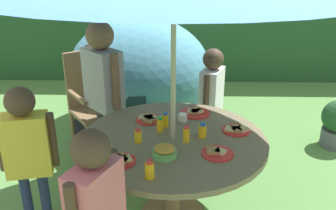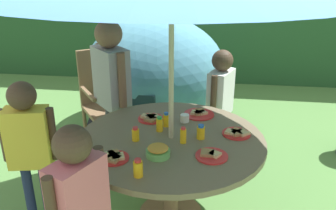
# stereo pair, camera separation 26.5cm
# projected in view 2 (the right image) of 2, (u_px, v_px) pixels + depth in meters

# --- Properties ---
(hedge_backdrop) EXTENTS (9.00, 0.70, 1.88)m
(hedge_backdrop) POSITION_uv_depth(u_px,v_px,m) (199.00, 22.00, 5.92)
(hedge_backdrop) COLOR #234C28
(hedge_backdrop) RESTS_ON ground_plane
(garden_table) EXTENTS (1.37, 1.37, 0.71)m
(garden_table) POSITION_uv_depth(u_px,v_px,m) (171.00, 150.00, 2.65)
(garden_table) COLOR brown
(garden_table) RESTS_ON ground_plane
(wooden_chair) EXTENTS (0.71, 0.69, 1.06)m
(wooden_chair) POSITION_uv_depth(u_px,v_px,m) (108.00, 94.00, 3.76)
(wooden_chair) COLOR brown
(wooden_chair) RESTS_ON ground_plane
(dome_tent) EXTENTS (1.91, 1.91, 1.31)m
(dome_tent) POSITION_uv_depth(u_px,v_px,m) (155.00, 72.00, 4.30)
(dome_tent) COLOR teal
(dome_tent) RESTS_ON ground_plane
(child_in_white_shirt) EXTENTS (0.27, 0.37, 1.15)m
(child_in_white_shirt) POSITION_uv_depth(u_px,v_px,m) (220.00, 93.00, 3.36)
(child_in_white_shirt) COLOR navy
(child_in_white_shirt) RESTS_ON ground_plane
(child_in_grey_shirt) EXTENTS (0.40, 0.41, 1.43)m
(child_in_grey_shirt) POSITION_uv_depth(u_px,v_px,m) (111.00, 78.00, 3.23)
(child_in_grey_shirt) COLOR #3F3F47
(child_in_grey_shirt) RESTS_ON ground_plane
(child_in_yellow_shirt) EXTENTS (0.39, 0.22, 1.16)m
(child_in_yellow_shirt) POSITION_uv_depth(u_px,v_px,m) (29.00, 138.00, 2.53)
(child_in_yellow_shirt) COLOR navy
(child_in_yellow_shirt) RESTS_ON ground_plane
(child_in_pink_shirt) EXTENTS (0.28, 0.37, 1.17)m
(child_in_pink_shirt) POSITION_uv_depth(u_px,v_px,m) (79.00, 198.00, 1.88)
(child_in_pink_shirt) COLOR navy
(child_in_pink_shirt) RESTS_ON ground_plane
(snack_bowl) EXTENTS (0.16, 0.16, 0.08)m
(snack_bowl) POSITION_uv_depth(u_px,v_px,m) (158.00, 151.00, 2.35)
(snack_bowl) COLOR #66B259
(snack_bowl) RESTS_ON garden_table
(plate_near_right) EXTENTS (0.21, 0.21, 0.03)m
(plate_near_right) POSITION_uv_depth(u_px,v_px,m) (151.00, 118.00, 2.89)
(plate_near_right) COLOR red
(plate_near_right) RESTS_ON garden_table
(plate_mid_right) EXTENTS (0.22, 0.22, 0.03)m
(plate_mid_right) POSITION_uv_depth(u_px,v_px,m) (211.00, 155.00, 2.35)
(plate_mid_right) COLOR red
(plate_mid_right) RESTS_ON garden_table
(plate_back_edge) EXTENTS (0.25, 0.25, 0.03)m
(plate_back_edge) POSITION_uv_depth(u_px,v_px,m) (199.00, 114.00, 2.98)
(plate_back_edge) COLOR red
(plate_back_edge) RESTS_ON garden_table
(plate_mid_left) EXTENTS (0.20, 0.20, 0.03)m
(plate_mid_left) POSITION_uv_depth(u_px,v_px,m) (114.00, 157.00, 2.32)
(plate_mid_left) COLOR red
(plate_mid_left) RESTS_ON garden_table
(plate_front_edge) EXTENTS (0.21, 0.21, 0.03)m
(plate_front_edge) POSITION_uv_depth(u_px,v_px,m) (237.00, 133.00, 2.65)
(plate_front_edge) COLOR red
(plate_front_edge) RESTS_ON garden_table
(juice_bottle_near_left) EXTENTS (0.05, 0.05, 0.12)m
(juice_bottle_near_left) POSITION_uv_depth(u_px,v_px,m) (166.00, 120.00, 2.76)
(juice_bottle_near_left) COLOR yellow
(juice_bottle_near_left) RESTS_ON garden_table
(juice_bottle_far_left) EXTENTS (0.05, 0.05, 0.12)m
(juice_bottle_far_left) POSITION_uv_depth(u_px,v_px,m) (183.00, 135.00, 2.51)
(juice_bottle_far_left) COLOR yellow
(juice_bottle_far_left) RESTS_ON garden_table
(juice_bottle_far_right) EXTENTS (0.06, 0.06, 0.11)m
(juice_bottle_far_right) POSITION_uv_depth(u_px,v_px,m) (201.00, 132.00, 2.57)
(juice_bottle_far_right) COLOR yellow
(juice_bottle_far_right) RESTS_ON garden_table
(juice_bottle_center_front) EXTENTS (0.06, 0.06, 0.12)m
(juice_bottle_center_front) POSITION_uv_depth(u_px,v_px,m) (138.00, 168.00, 2.13)
(juice_bottle_center_front) COLOR yellow
(juice_bottle_center_front) RESTS_ON garden_table
(juice_bottle_center_back) EXTENTS (0.05, 0.05, 0.10)m
(juice_bottle_center_back) POSITION_uv_depth(u_px,v_px,m) (136.00, 134.00, 2.55)
(juice_bottle_center_back) COLOR yellow
(juice_bottle_center_back) RESTS_ON garden_table
(juice_bottle_spot_a) EXTENTS (0.05, 0.05, 0.12)m
(juice_bottle_spot_a) POSITION_uv_depth(u_px,v_px,m) (160.00, 124.00, 2.69)
(juice_bottle_spot_a) COLOR yellow
(juice_bottle_spot_a) RESTS_ON garden_table
(cup_near) EXTENTS (0.07, 0.07, 0.06)m
(cup_near) POSITION_uv_depth(u_px,v_px,m) (185.00, 118.00, 2.85)
(cup_near) COLOR white
(cup_near) RESTS_ON garden_table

